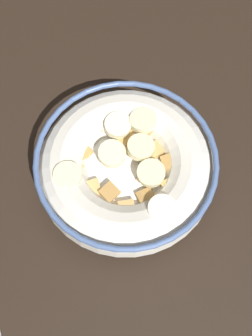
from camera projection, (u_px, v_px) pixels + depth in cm
name	position (u px, v px, depth cm)	size (l,w,h in cm)	color
ground_plane	(126.00, 182.00, 48.58)	(126.37, 126.37, 2.00)	black
cereal_bowl	(126.00, 168.00, 44.95)	(18.36, 18.36, 5.66)	silver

